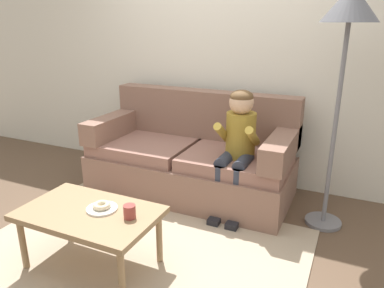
{
  "coord_description": "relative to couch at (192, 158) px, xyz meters",
  "views": [
    {
      "loc": [
        1.34,
        -2.24,
        1.64
      ],
      "look_at": [
        0.1,
        0.45,
        0.65
      ],
      "focal_mm": 34.16,
      "sensor_mm": 36.0,
      "label": 1
    }
  ],
  "objects": [
    {
      "name": "mug",
      "position": [
        0.18,
        -1.36,
        0.13
      ],
      "size": [
        0.08,
        0.08,
        0.09
      ],
      "primitive_type": "cylinder",
      "color": "#993D38",
      "rests_on": "coffee_table"
    },
    {
      "name": "donut",
      "position": [
        -0.06,
        -1.35,
        0.11
      ],
      "size": [
        0.13,
        0.13,
        0.04
      ],
      "primitive_type": "torus",
      "rotation": [
        0.0,
        0.0,
        3.09
      ],
      "color": "beige",
      "rests_on": "plate"
    },
    {
      "name": "toy_controller",
      "position": [
        -0.59,
        -0.8,
        -0.33
      ],
      "size": [
        0.23,
        0.09,
        0.05
      ],
      "rotation": [
        0.0,
        0.0,
        0.47
      ],
      "color": "red",
      "rests_on": "ground"
    },
    {
      "name": "person_child",
      "position": [
        0.53,
        -0.21,
        0.32
      ],
      "size": [
        0.34,
        0.58,
        1.1
      ],
      "color": "olive",
      "rests_on": "ground"
    },
    {
      "name": "couch",
      "position": [
        0.0,
        0.0,
        0.0
      ],
      "size": [
        1.95,
        0.9,
        0.98
      ],
      "color": "#846051",
      "rests_on": "ground"
    },
    {
      "name": "wall_back",
      "position": [
        0.08,
        0.55,
        1.05
      ],
      "size": [
        8.0,
        0.1,
        2.8
      ],
      "primitive_type": "cube",
      "color": "silver",
      "rests_on": "ground"
    },
    {
      "name": "ground",
      "position": [
        0.08,
        -0.85,
        -0.35
      ],
      "size": [
        10.0,
        10.0,
        0.0
      ],
      "primitive_type": "plane",
      "color": "brown"
    },
    {
      "name": "plate",
      "position": [
        -0.06,
        -1.35,
        0.09
      ],
      "size": [
        0.21,
        0.21,
        0.01
      ],
      "primitive_type": "cylinder",
      "color": "white",
      "rests_on": "coffee_table"
    },
    {
      "name": "floor_lamp",
      "position": [
        1.29,
        -0.12,
        1.28
      ],
      "size": [
        0.41,
        0.41,
        1.9
      ],
      "color": "slate",
      "rests_on": "ground"
    },
    {
      "name": "coffee_table",
      "position": [
        -0.13,
        -1.4,
        0.03
      ],
      "size": [
        0.93,
        0.57,
        0.43
      ],
      "color": "#937551",
      "rests_on": "ground"
    },
    {
      "name": "area_rug",
      "position": [
        0.08,
        -1.1,
        -0.35
      ],
      "size": [
        2.41,
        1.66,
        0.01
      ],
      "primitive_type": "cube",
      "color": "tan",
      "rests_on": "ground"
    }
  ]
}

